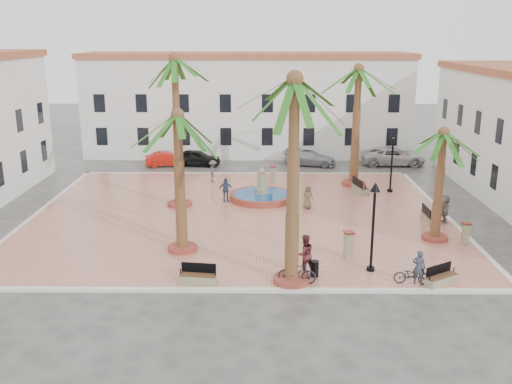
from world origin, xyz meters
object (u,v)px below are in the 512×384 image
(car_silver, at_px, (310,158))
(car_white, at_px, (393,156))
(palm_e, at_px, (443,146))
(cyclist_a, at_px, (419,267))
(bollard_n, at_px, (273,174))
(bicycle_a, at_px, (412,275))
(bench_se, at_px, (441,279))
(fountain, at_px, (261,195))
(palm_ne, at_px, (358,82))
(lamppost_e, at_px, (393,151))
(pedestrian_fountain_a, at_px, (307,197))
(bench_s, at_px, (198,278))
(palm_sw, at_px, (178,132))
(car_red, at_px, (168,159))
(palm_nw, at_px, (175,74))
(pedestrian_fountain_b, at_px, (226,190))
(bollard_e, at_px, (466,233))
(bicycle_b, at_px, (297,273))
(bench_ne, at_px, (360,188))
(car_black, at_px, (196,158))
(palm_s, at_px, (294,102))
(cyclist_b, at_px, (305,254))
(bench_e, at_px, (429,218))
(pedestrian_north, at_px, (213,171))
(pedestrian_east, at_px, (445,209))
(lamppost_s, at_px, (374,212))

(car_silver, xyz_separation_m, car_white, (7.36, 0.23, 0.11))
(palm_e, bearing_deg, cyclist_a, -112.93)
(bollard_n, height_order, bicycle_a, bollard_n)
(bicycle_a, relative_size, car_silver, 0.36)
(bench_se, bearing_deg, fountain, 89.17)
(palm_ne, height_order, lamppost_e, palm_ne)
(fountain, relative_size, pedestrian_fountain_a, 2.79)
(cyclist_a, height_order, bicycle_a, cyclist_a)
(bollard_n, bearing_deg, bicycle_a, -71.71)
(bench_s, bearing_deg, pedestrian_fountain_a, 70.67)
(palm_sw, distance_m, car_white, 26.95)
(palm_e, distance_m, bench_s, 14.75)
(palm_e, bearing_deg, bench_se, -103.66)
(palm_e, relative_size, car_silver, 1.39)
(pedestrian_fountain_a, bearing_deg, car_red, 115.79)
(palm_nw, distance_m, pedestrian_fountain_b, 8.39)
(bollard_e, height_order, car_white, car_white)
(palm_ne, xyz_separation_m, lamppost_e, (2.36, -1.86, -4.66))
(bicycle_b, bearing_deg, bench_ne, -11.11)
(palm_e, bearing_deg, bench_ne, 104.61)
(fountain, distance_m, pedestrian_fountain_b, 2.53)
(bench_ne, distance_m, car_black, 15.67)
(pedestrian_fountain_b, bearing_deg, palm_s, -85.14)
(cyclist_b, bearing_deg, bollard_n, -105.93)
(bench_e, height_order, bollard_n, bollard_n)
(palm_nw, distance_m, car_red, 14.96)
(pedestrian_north, height_order, car_silver, pedestrian_north)
(lamppost_e, bearing_deg, fountain, -167.13)
(car_silver, bearing_deg, pedestrian_east, -142.96)
(palm_sw, xyz_separation_m, bollard_n, (5.04, 14.08, -5.63))
(bench_ne, height_order, car_red, car_red)
(pedestrian_east, bearing_deg, palm_e, -24.15)
(palm_ne, bearing_deg, car_white, 58.12)
(bench_se, xyz_separation_m, lamppost_s, (-2.94, 1.50, 2.74))
(palm_sw, bearing_deg, lamppost_s, -15.43)
(palm_ne, height_order, bicycle_b, palm_ne)
(bench_ne, distance_m, bollard_n, 6.77)
(lamppost_s, bearing_deg, bicycle_b, -157.48)
(pedestrian_fountain_b, bearing_deg, pedestrian_east, -29.42)
(palm_e, height_order, car_white, palm_e)
(palm_s, bearing_deg, bicycle_b, -30.35)
(pedestrian_fountain_b, bearing_deg, bollard_e, -42.37)
(bollard_n, relative_size, bollard_e, 1.08)
(bench_ne, bearing_deg, palm_s, 146.96)
(car_black, relative_size, car_silver, 0.93)
(car_black, bearing_deg, bollard_n, -128.31)
(palm_s, height_order, palm_ne, palm_s)
(palm_nw, distance_m, car_black, 14.82)
(cyclist_a, bearing_deg, bench_s, 18.58)
(pedestrian_north, bearing_deg, fountain, -152.97)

